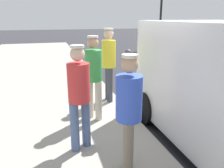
% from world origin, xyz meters
% --- Properties ---
extents(ground_plane, '(80.00, 80.00, 0.00)m').
position_xyz_m(ground_plane, '(0.00, 0.00, 0.00)').
color(ground_plane, '#2D2D33').
extents(sidewalk_slab, '(5.00, 32.00, 0.15)m').
position_xyz_m(sidewalk_slab, '(3.50, 0.00, 0.07)').
color(sidewalk_slab, '#9E998E').
rests_on(sidewalk_slab, ground).
extents(parking_meter_near, '(0.14, 0.18, 1.52)m').
position_xyz_m(parking_meter_near, '(1.35, 0.00, 1.18)').
color(parking_meter_near, gray).
rests_on(parking_meter_near, sidewalk_slab).
extents(pedestrian_in_blue, '(0.34, 0.35, 1.64)m').
position_xyz_m(pedestrian_in_blue, '(1.80, 1.25, 1.08)').
color(pedestrian_in_blue, '#726656').
rests_on(pedestrian_in_blue, sidewalk_slab).
extents(pedestrian_in_yellow, '(0.34, 0.36, 1.82)m').
position_xyz_m(pedestrian_in_yellow, '(1.28, -1.53, 1.20)').
color(pedestrian_in_yellow, '#383D47').
rests_on(pedestrian_in_yellow, sidewalk_slab).
extents(pedestrian_in_green, '(0.34, 0.34, 1.72)m').
position_xyz_m(pedestrian_in_green, '(1.86, -0.58, 1.14)').
color(pedestrian_in_green, beige).
rests_on(pedestrian_in_green, sidewalk_slab).
extents(pedestrian_in_red, '(0.34, 0.34, 1.68)m').
position_xyz_m(pedestrian_in_red, '(2.32, 0.47, 1.11)').
color(pedestrian_in_red, '#4C608C').
rests_on(pedestrian_in_red, sidewalk_slab).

